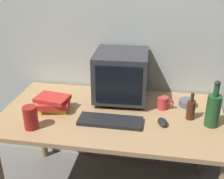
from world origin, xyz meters
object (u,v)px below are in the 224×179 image
bottle_short (191,109)px  cd_spindle (187,103)px  crt_monitor (121,76)px  bottle_tall (213,109)px  book_stack (53,103)px  mug (163,103)px  keyboard (110,121)px  computer_mouse (163,122)px  metal_canister (31,118)px

bottle_short → cd_spindle: size_ratio=1.60×
crt_monitor → bottle_tall: (0.63, -0.27, -0.08)m
book_stack → cd_spindle: size_ratio=2.09×
crt_monitor → mug: size_ratio=3.35×
book_stack → keyboard: bearing=-13.6°
bottle_tall → cd_spindle: bottle_tall is taller
bottle_short → cd_spindle: 0.19m
keyboard → computer_mouse: size_ratio=4.20×
cd_spindle → metal_canister: bearing=-154.4°
bottle_short → mug: bottle_short is taller
mug → crt_monitor: bearing=163.0°
bottle_tall → cd_spindle: 0.30m
mug → metal_canister: 0.91m
bottle_tall → crt_monitor: bearing=156.4°
cd_spindle → bottle_short: bearing=-87.9°
keyboard → cd_spindle: cd_spindle is taller
crt_monitor → mug: (0.32, -0.10, -0.15)m
computer_mouse → bottle_tall: bottle_tall is taller
book_stack → mug: book_stack is taller
book_stack → mug: (0.76, 0.15, -0.01)m
crt_monitor → keyboard: size_ratio=0.96×
mug → cd_spindle: mug is taller
cd_spindle → metal_canister: (-0.99, -0.47, 0.05)m
bottle_tall → computer_mouse: bearing=-171.8°
bottle_short → book_stack: 0.94m
keyboard → mug: size_ratio=3.50×
bottle_short → metal_canister: (-1.00, -0.29, 0.00)m
book_stack → bottle_tall: bearing=-1.3°
keyboard → bottle_tall: bearing=6.8°
bottle_short → book_stack: size_ratio=0.77×
crt_monitor → mug: bearing=-17.0°
bottle_tall → mug: bottle_tall is taller
crt_monitor → bottle_short: bearing=-22.9°
keyboard → mug: (0.33, 0.26, 0.03)m
bottle_short → metal_canister: bearing=-163.8°
computer_mouse → keyboard: bearing=168.4°
crt_monitor → cd_spindle: 0.52m
computer_mouse → cd_spindle: 0.34m
computer_mouse → book_stack: (-0.76, 0.07, 0.04)m
book_stack → metal_canister: (-0.06, -0.25, 0.02)m
book_stack → cd_spindle: book_stack is taller
bottle_tall → book_stack: (-1.07, 0.02, -0.06)m
computer_mouse → cd_spindle: (0.17, 0.29, 0.00)m
bottle_tall → book_stack: bottle_tall is taller
crt_monitor → cd_spindle: bearing=-3.0°
cd_spindle → metal_canister: 1.10m
cd_spindle → keyboard: bearing=-147.3°
computer_mouse → book_stack: book_stack is taller
bottle_tall → metal_canister: bottle_tall is taller
computer_mouse → metal_canister: bearing=175.0°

